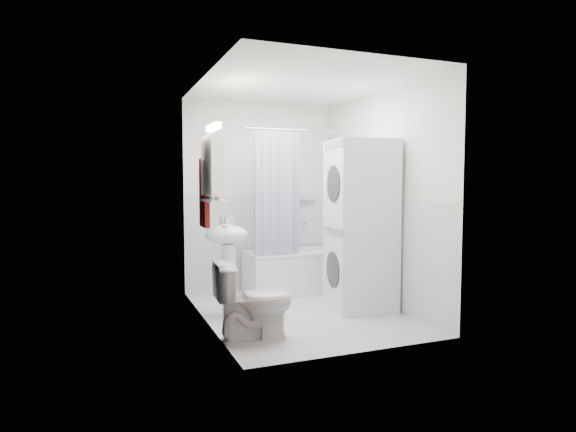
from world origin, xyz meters
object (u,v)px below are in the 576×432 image
object	(u,v)px
bathtub	(299,269)
sink	(227,249)
toilet	(254,301)
washer_dryer	(360,225)

from	to	relation	value
bathtub	sink	size ratio (longest dim) A/B	1.31
bathtub	toilet	size ratio (longest dim) A/B	1.97
bathtub	toilet	xyz separation A→B (m)	(-1.10, -1.59, 0.05)
sink	bathtub	bearing A→B (deg)	34.45
toilet	bathtub	bearing A→B (deg)	-30.93
bathtub	sink	world-z (taller)	sink
toilet	sink	bearing A→B (deg)	6.07
bathtub	washer_dryer	bearing A→B (deg)	-73.47
sink	toilet	size ratio (longest dim) A/B	1.50
sink	toilet	world-z (taller)	sink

